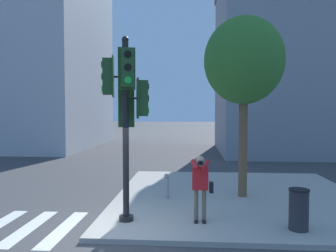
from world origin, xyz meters
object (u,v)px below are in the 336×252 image
object	(u,v)px
traffic_signal_pole	(126,103)
trash_bin	(299,209)
fire_hydrant	(166,186)
person_photographer	(201,183)
street_tree	(244,62)

from	to	relation	value
traffic_signal_pole	trash_bin	size ratio (longest dim) A/B	4.80
traffic_signal_pole	fire_hydrant	world-z (taller)	traffic_signal_pole
person_photographer	street_tree	bearing A→B (deg)	60.97
fire_hydrant	person_photographer	bearing A→B (deg)	-64.49
person_photographer	fire_hydrant	distance (m)	2.48
traffic_signal_pole	trash_bin	xyz separation A→B (m)	(4.16, -0.37, -2.51)
traffic_signal_pole	person_photographer	bearing A→B (deg)	1.03
traffic_signal_pole	street_tree	bearing A→B (deg)	38.30
traffic_signal_pole	fire_hydrant	bearing A→B (deg)	68.97
street_tree	fire_hydrant	distance (m)	4.71
street_tree	trash_bin	bearing A→B (deg)	-74.28
traffic_signal_pole	person_photographer	world-z (taller)	traffic_signal_pole
traffic_signal_pole	street_tree	distance (m)	4.45
trash_bin	fire_hydrant	bearing A→B (deg)	142.13
trash_bin	street_tree	bearing A→B (deg)	105.72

